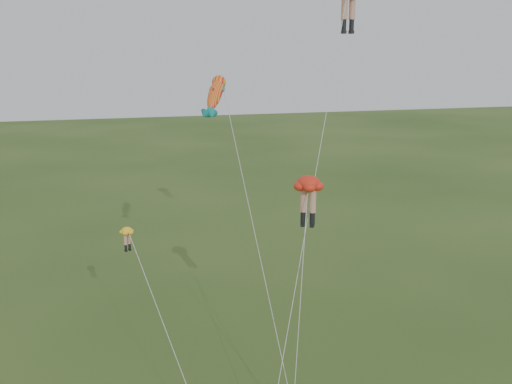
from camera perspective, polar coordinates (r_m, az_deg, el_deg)
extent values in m
cylinder|color=tan|center=(33.61, 8.84, 17.71)|extent=(0.35, 0.35, 1.20)
cylinder|color=black|center=(33.55, 8.78, 16.18)|extent=(0.27, 0.27, 0.60)
cube|color=black|center=(33.54, 8.76, 15.52)|extent=(0.21, 0.35, 0.17)
cylinder|color=tan|center=(33.83, 9.60, 17.65)|extent=(0.35, 0.35, 1.20)
cylinder|color=black|center=(33.77, 9.53, 16.14)|extent=(0.27, 0.27, 0.60)
cube|color=black|center=(33.75, 9.51, 15.48)|extent=(0.21, 0.35, 0.17)
cylinder|color=silver|center=(29.12, 5.58, -0.42)|extent=(7.40, 8.47, 21.68)
ellipsoid|color=red|center=(28.36, 5.27, 0.91)|extent=(2.14, 2.14, 0.77)
cylinder|color=tan|center=(28.62, 4.77, -0.84)|extent=(0.34, 0.34, 1.17)
cylinder|color=black|center=(28.85, 4.74, -2.53)|extent=(0.27, 0.27, 0.59)
cube|color=black|center=(28.95, 4.72, -3.25)|extent=(0.35, 0.39, 0.17)
cylinder|color=tan|center=(28.52, 5.69, -0.91)|extent=(0.34, 0.34, 1.17)
cylinder|color=black|center=(28.75, 5.65, -2.61)|extent=(0.27, 0.27, 0.59)
cube|color=black|center=(28.86, 5.63, -3.33)|extent=(0.35, 0.39, 0.17)
cylinder|color=silver|center=(28.28, 4.43, -11.19)|extent=(2.03, 3.49, 12.03)
ellipsoid|color=yellow|center=(30.32, -12.79, -3.78)|extent=(1.03, 1.03, 0.38)
cylinder|color=tan|center=(30.40, -12.93, -4.64)|extent=(0.17, 0.17, 0.58)
cylinder|color=black|center=(30.54, -12.89, -5.42)|extent=(0.13, 0.13, 0.29)
cube|color=black|center=(30.60, -12.87, -5.75)|extent=(0.16, 0.19, 0.08)
cylinder|color=tan|center=(30.51, -12.56, -4.55)|extent=(0.17, 0.17, 0.58)
cylinder|color=black|center=(30.65, -12.52, -5.32)|extent=(0.13, 0.13, 0.29)
cube|color=black|center=(30.71, -12.50, -5.66)|extent=(0.16, 0.19, 0.08)
cylinder|color=silver|center=(28.63, -8.74, -14.19)|extent=(2.96, 7.56, 9.18)
ellipsoid|color=gold|center=(34.78, -4.06, 9.88)|extent=(2.17, 2.72, 2.50)
sphere|color=gold|center=(34.78, -4.06, 9.88)|extent=(1.44, 1.55, 1.27)
cone|color=#137C7E|center=(34.78, -4.06, 9.88)|extent=(1.22, 1.38, 1.21)
cone|color=#137C7E|center=(34.78, -4.06, 9.88)|extent=(1.22, 1.38, 1.21)
cone|color=#137C7E|center=(34.78, -4.06, 9.88)|extent=(0.69, 0.78, 0.68)
cone|color=#137C7E|center=(34.78, -4.06, 9.88)|extent=(0.69, 0.78, 0.68)
cone|color=red|center=(34.78, -4.06, 9.88)|extent=(0.72, 0.79, 0.67)
cylinder|color=silver|center=(31.03, -0.36, -5.28)|extent=(1.30, 11.35, 15.65)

